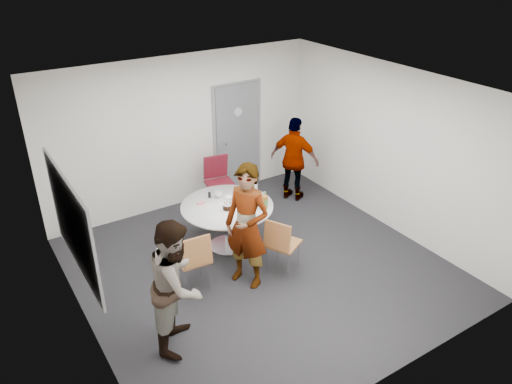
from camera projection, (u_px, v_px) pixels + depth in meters
floor at (260, 267)px, 7.44m from camera, size 5.00×5.00×0.00m
ceiling at (261, 90)px, 6.20m from camera, size 5.00×5.00×0.00m
wall_back at (182, 133)px, 8.69m from camera, size 5.00×0.00×5.00m
wall_left at (75, 240)px, 5.62m from camera, size 0.00×5.00×5.00m
wall_right at (391, 149)px, 8.02m from camera, size 0.00×5.00×5.00m
wall_front at (398, 282)px, 4.95m from camera, size 5.00×0.00×5.00m
door at (237, 138)px, 9.35m from camera, size 1.02×0.17×2.12m
whiteboard at (73, 224)px, 5.74m from camera, size 0.04×1.90×1.25m
table at (229, 211)px, 7.67m from camera, size 1.42×1.42×1.02m
chair_near_left at (195, 257)px, 6.74m from camera, size 0.46×0.49×0.89m
chair_near_right at (281, 241)px, 7.09m from camera, size 0.60×0.58×0.88m
chair_far at (218, 177)px, 8.84m from camera, size 0.53×0.57×0.97m
person_main at (247, 227)px, 6.74m from camera, size 0.68×0.78×1.81m
person_left at (177, 284)px, 5.74m from camera, size 1.00×1.03×1.67m
person_right at (295, 160)px, 9.04m from camera, size 0.81×0.99×1.58m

